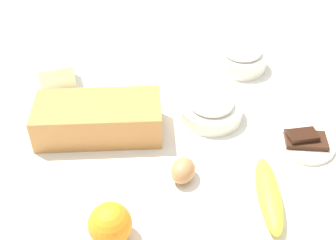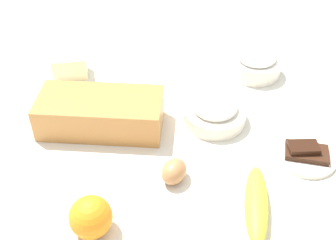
% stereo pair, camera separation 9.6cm
% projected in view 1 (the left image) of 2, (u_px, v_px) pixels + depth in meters
% --- Properties ---
extents(ground_plane, '(2.40, 2.40, 0.02)m').
position_uv_depth(ground_plane, '(168.00, 137.00, 0.99)').
color(ground_plane, silver).
extents(loaf_pan, '(0.30, 0.17, 0.08)m').
position_uv_depth(loaf_pan, '(99.00, 118.00, 0.96)').
color(loaf_pan, '#B77A3D').
rests_on(loaf_pan, ground_plane).
extents(flour_bowl, '(0.15, 0.15, 0.06)m').
position_uv_depth(flour_bowl, '(211.00, 108.00, 1.01)').
color(flour_bowl, silver).
rests_on(flour_bowl, ground_plane).
extents(sugar_bowl, '(0.13, 0.13, 0.07)m').
position_uv_depth(sugar_bowl, '(242.00, 58.00, 1.18)').
color(sugar_bowl, silver).
rests_on(sugar_bowl, ground_plane).
extents(banana, '(0.09, 0.20, 0.04)m').
position_uv_depth(banana, '(269.00, 194.00, 0.82)').
color(banana, yellow).
rests_on(banana, ground_plane).
extents(orange_fruit, '(0.08, 0.08, 0.08)m').
position_uv_depth(orange_fruit, '(110.00, 224.00, 0.74)').
color(orange_fruit, orange).
rests_on(orange_fruit, ground_plane).
extents(butter_block, '(0.09, 0.07, 0.06)m').
position_uv_depth(butter_block, '(56.00, 73.00, 1.13)').
color(butter_block, '#F4EDB2').
rests_on(butter_block, ground_plane).
extents(egg_near_butter, '(0.07, 0.08, 0.05)m').
position_uv_depth(egg_near_butter, '(183.00, 170.00, 0.86)').
color(egg_near_butter, '#B37949').
rests_on(egg_near_butter, ground_plane).
extents(chocolate_plate, '(0.13, 0.13, 0.03)m').
position_uv_depth(chocolate_plate, '(305.00, 142.00, 0.95)').
color(chocolate_plate, silver).
rests_on(chocolate_plate, ground_plane).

